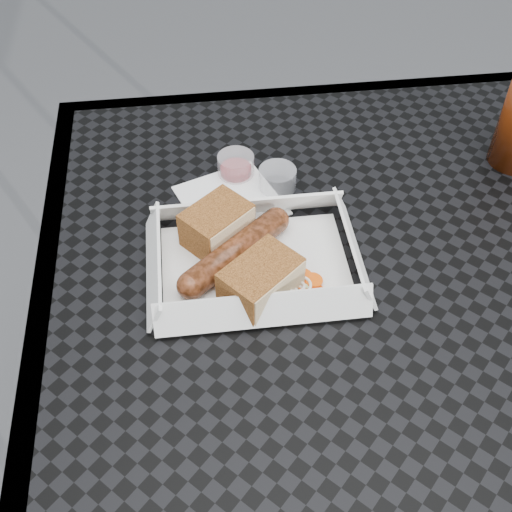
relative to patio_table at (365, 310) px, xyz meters
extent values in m
plane|color=#4F4F52|center=(0.00, 0.00, -0.67)|extent=(60.00, 60.00, 0.00)
cube|color=black|center=(0.00, 0.00, 0.07)|extent=(0.80, 0.80, 0.01)
cube|color=black|center=(0.00, 0.39, 0.06)|extent=(0.80, 0.03, 0.03)
cube|color=black|center=(-0.39, 0.00, 0.06)|extent=(0.03, 0.80, 0.03)
cylinder|color=black|center=(-0.35, 0.35, -0.30)|extent=(0.03, 0.03, 0.73)
cylinder|color=black|center=(0.35, 0.35, -0.30)|extent=(0.03, 0.03, 0.73)
cube|color=white|center=(-0.14, 0.02, 0.08)|extent=(0.22, 0.15, 0.00)
cylinder|color=brown|center=(-0.16, 0.03, 0.10)|extent=(0.13, 0.12, 0.03)
sphere|color=brown|center=(-0.11, 0.08, 0.10)|extent=(0.03, 0.03, 0.03)
sphere|color=brown|center=(-0.22, -0.01, 0.10)|extent=(0.03, 0.03, 0.03)
cube|color=brown|center=(-0.18, 0.07, 0.10)|extent=(0.10, 0.09, 0.05)
cube|color=brown|center=(-0.14, -0.02, 0.10)|extent=(0.10, 0.10, 0.04)
cylinder|color=#F9570A|center=(-0.09, -0.01, 0.08)|extent=(0.02, 0.02, 0.00)
torus|color=white|center=(-0.08, -0.02, 0.08)|extent=(0.02, 0.02, 0.00)
cube|color=#B2D17F|center=(-0.08, -0.01, 0.08)|extent=(0.02, 0.02, 0.00)
cube|color=white|center=(-0.16, 0.14, 0.08)|extent=(0.15, 0.15, 0.00)
cylinder|color=maroon|center=(-0.14, 0.20, 0.09)|extent=(0.05, 0.05, 0.03)
cylinder|color=silver|center=(-0.09, 0.16, 0.09)|extent=(0.05, 0.05, 0.03)
camera|label=1|loc=(-0.20, -0.48, 0.65)|focal=45.00mm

